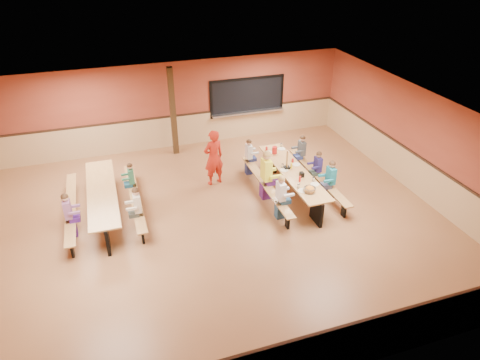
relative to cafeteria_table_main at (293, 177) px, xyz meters
name	(u,v)px	position (x,y,z in m)	size (l,w,h in m)	color
ground	(215,222)	(-2.54, -0.72, -0.53)	(12.00, 12.00, 0.00)	brown
room_envelope	(214,200)	(-2.54, -0.72, 0.16)	(12.04, 10.04, 3.02)	brown
kitchen_pass_through	(247,98)	(0.06, 4.24, 0.96)	(2.78, 0.28, 1.38)	black
structural_post	(173,112)	(-2.74, 3.68, 0.97)	(0.18, 0.18, 3.00)	black
cafeteria_table_main	(293,177)	(0.00, 0.00, 0.00)	(1.91, 3.70, 0.74)	#B28046
cafeteria_table_second	(103,198)	(-5.28, 0.56, 0.00)	(1.91, 3.70, 0.74)	#B28046
seated_child_white_left	(281,197)	(-0.82, -1.05, 0.10)	(0.39, 0.32, 1.26)	white
seated_adult_yellow	(266,175)	(-0.82, 0.01, 0.20)	(0.49, 0.40, 1.46)	#FDFE3A
seated_child_grey_left	(249,157)	(-0.82, 1.49, 0.06)	(0.35, 0.29, 1.17)	silver
seated_child_teal_right	(330,181)	(0.83, -0.71, 0.10)	(0.39, 0.32, 1.25)	teal
seated_child_navy_right	(317,170)	(0.83, 0.07, 0.06)	(0.35, 0.29, 1.17)	navy
seated_child_char_right	(301,154)	(0.83, 1.17, 0.07)	(0.36, 0.30, 1.20)	#41464A
seated_child_purple_sec	(69,216)	(-6.11, -0.16, 0.09)	(0.38, 0.31, 1.22)	#83517D
seated_child_green_sec	(132,182)	(-4.46, 1.10, 0.05)	(0.34, 0.28, 1.14)	#2D6B4C
seated_child_tan_sec	(138,209)	(-4.46, -0.41, 0.09)	(0.38, 0.31, 1.22)	beige
standing_woman	(214,158)	(-2.02, 1.25, 0.35)	(0.64, 0.42, 1.74)	red
punch_pitcher	(275,150)	(-0.09, 1.19, 0.32)	(0.16, 0.16, 0.22)	#B31A17
chip_bowl	(310,189)	(-0.07, -1.20, 0.29)	(0.32, 0.32, 0.15)	orange
napkin_dispenser	(302,174)	(0.09, -0.39, 0.28)	(0.10, 0.14, 0.13)	black
condiment_mustard	(291,166)	(0.01, 0.15, 0.30)	(0.06, 0.06, 0.17)	yellow
condiment_ketchup	(300,179)	(-0.09, -0.64, 0.30)	(0.06, 0.06, 0.17)	#B2140F
table_paddle	(287,164)	(-0.12, 0.19, 0.35)	(0.16, 0.16, 0.56)	black
place_settings	(293,169)	(0.00, 0.00, 0.27)	(0.65, 3.30, 0.11)	beige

